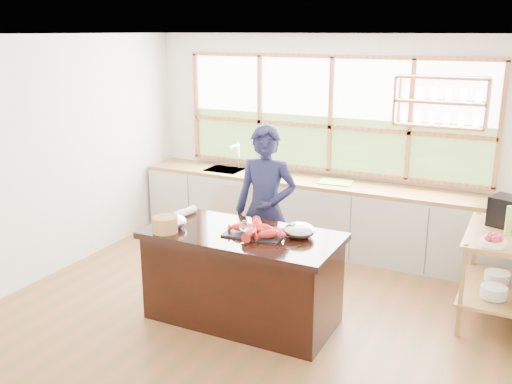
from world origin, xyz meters
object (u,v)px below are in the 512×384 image
Objects in this scene: island at (242,277)px; espresso_machine at (505,211)px; cook at (266,211)px; wicker_basket at (165,225)px.

island is 6.31× the size of espresso_machine.
cook is at bearing -144.58° from espresso_machine.
island is 0.89m from wicker_basket.
island is at bearing 24.86° from wicker_basket.
cook is 2.36m from espresso_machine.
wicker_basket is (-0.66, -0.30, 0.52)m from island.
espresso_machine is at bearing 8.16° from cook.
cook is at bearing 97.00° from island.
wicker_basket reaches higher than island.
cook is at bearing 60.21° from wicker_basket.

